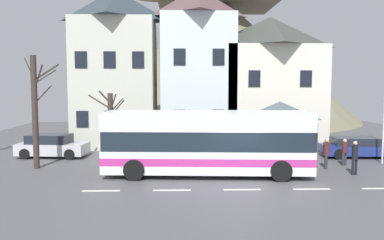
# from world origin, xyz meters

# --- Properties ---
(ground_plane) EXTENTS (40.00, 60.00, 0.07)m
(ground_plane) POSITION_xyz_m (0.00, -0.00, -0.03)
(ground_plane) COLOR #4E4E52
(townhouse_00) EXTENTS (5.64, 5.42, 11.26)m
(townhouse_00) POSITION_xyz_m (-7.28, 11.68, 5.63)
(townhouse_00) COLOR beige
(townhouse_00) RESTS_ON ground_plane
(townhouse_01) EXTENTS (5.19, 5.55, 11.45)m
(townhouse_01) POSITION_xyz_m (-1.36, 11.74, 5.73)
(townhouse_01) COLOR silver
(townhouse_01) RESTS_ON ground_plane
(townhouse_02) EXTENTS (7.00, 6.49, 9.47)m
(townhouse_02) POSITION_xyz_m (4.12, 12.21, 4.74)
(townhouse_02) COLOR silver
(townhouse_02) RESTS_ON ground_plane
(hilltop_castle) EXTENTS (34.69, 34.69, 25.17)m
(hilltop_castle) POSITION_xyz_m (2.03, 33.08, 8.85)
(hilltop_castle) COLOR #6F6B54
(hilltop_castle) RESTS_ON ground_plane
(transit_bus) EXTENTS (10.23, 3.22, 3.15)m
(transit_bus) POSITION_xyz_m (-1.31, 1.59, 1.59)
(transit_bus) COLOR white
(transit_bus) RESTS_ON ground_plane
(bus_shelter) EXTENTS (3.60, 3.60, 3.48)m
(bus_shelter) POSITION_xyz_m (3.20, 5.33, 2.92)
(bus_shelter) COLOR #473D33
(bus_shelter) RESTS_ON ground_plane
(parked_car_00) EXTENTS (4.61, 2.07, 1.23)m
(parked_car_00) POSITION_xyz_m (8.33, 6.21, 0.61)
(parked_car_00) COLOR navy
(parked_car_00) RESTS_ON ground_plane
(parked_car_01) EXTENTS (4.30, 2.27, 1.41)m
(parked_car_01) POSITION_xyz_m (-10.57, 6.88, 0.69)
(parked_car_01) COLOR silver
(parked_car_01) RESTS_ON ground_plane
(pedestrian_00) EXTENTS (0.32, 0.34, 1.62)m
(pedestrian_00) POSITION_xyz_m (5.13, 2.91, 0.88)
(pedestrian_00) COLOR #2D2D38
(pedestrian_00) RESTS_ON ground_plane
(pedestrian_01) EXTENTS (0.30, 0.28, 1.70)m
(pedestrian_01) POSITION_xyz_m (5.99, 1.38, 0.98)
(pedestrian_01) COLOR black
(pedestrian_01) RESTS_ON ground_plane
(pedestrian_02) EXTENTS (0.31, 0.29, 1.48)m
(pedestrian_02) POSITION_xyz_m (6.45, 3.70, 0.81)
(pedestrian_02) COLOR #2D2D38
(pedestrian_02) RESTS_ON ground_plane
(pedestrian_03) EXTENTS (0.36, 0.35, 1.69)m
(pedestrian_03) POSITION_xyz_m (2.46, 3.97, 0.95)
(pedestrian_03) COLOR #38332D
(pedestrian_03) RESTS_ON ground_plane
(public_bench) EXTENTS (1.48, 0.48, 0.87)m
(public_bench) POSITION_xyz_m (2.03, 7.55, 0.47)
(public_bench) COLOR brown
(public_bench) RESTS_ON ground_plane
(bare_tree_01) EXTENTS (1.76, 1.35, 6.00)m
(bare_tree_01) POSITION_xyz_m (-10.29, 3.47, 3.13)
(bare_tree_01) COLOR #382D28
(bare_tree_01) RESTS_ON ground_plane
(bare_tree_02) EXTENTS (2.02, 1.92, 4.14)m
(bare_tree_02) POSITION_xyz_m (-6.41, 3.79, 2.17)
(bare_tree_02) COLOR #382D28
(bare_tree_02) RESTS_ON ground_plane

